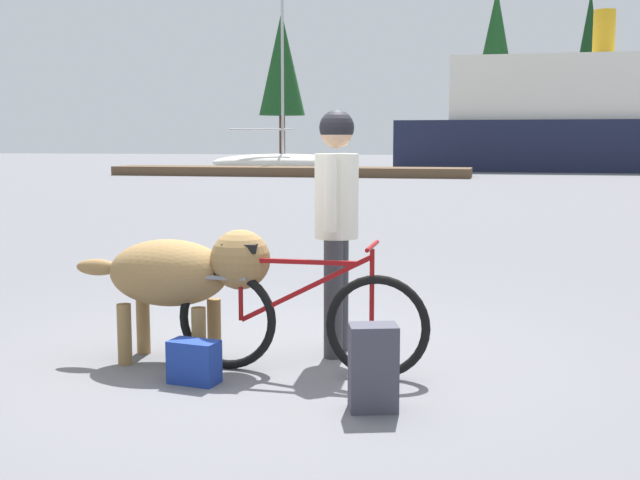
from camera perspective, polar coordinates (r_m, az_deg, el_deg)
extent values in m
plane|color=slate|center=(5.86, -2.92, -8.53)|extent=(160.00, 160.00, 0.00)
torus|color=black|center=(5.34, 4.13, -6.20)|extent=(0.70, 0.06, 0.70)
torus|color=black|center=(5.58, -6.63, -5.64)|extent=(0.70, 0.06, 0.70)
cube|color=maroon|center=(5.35, -0.87, -1.58)|extent=(0.67, 0.03, 0.03)
cube|color=maroon|center=(5.38, -1.07, -3.52)|extent=(0.90, 0.03, 0.49)
cylinder|color=maroon|center=(5.51, -5.67, -3.57)|extent=(0.03, 0.03, 0.42)
cylinder|color=maroon|center=(5.29, 3.72, -3.44)|extent=(0.03, 0.03, 0.52)
cube|color=black|center=(5.46, -5.71, -0.58)|extent=(0.24, 0.10, 0.06)
cylinder|color=maroon|center=(5.25, 3.75, -0.44)|extent=(0.03, 0.44, 0.03)
cube|color=slate|center=(5.53, -6.87, -2.59)|extent=(0.36, 0.14, 0.02)
cylinder|color=#333338|center=(6.02, 1.38, -3.84)|extent=(0.14, 0.14, 0.87)
cylinder|color=#333338|center=(5.81, 0.96, -4.24)|extent=(0.14, 0.14, 0.87)
cylinder|color=silver|center=(5.82, 1.19, 3.14)|extent=(0.32, 0.32, 0.61)
cylinder|color=silver|center=(6.03, 1.60, 3.62)|extent=(0.09, 0.09, 0.54)
cylinder|color=silver|center=(5.60, 0.75, 3.36)|extent=(0.09, 0.09, 0.54)
sphere|color=tan|center=(5.80, 1.20, 7.72)|extent=(0.23, 0.23, 0.23)
sphere|color=black|center=(5.81, 1.20, 8.02)|extent=(0.25, 0.25, 0.25)
ellipsoid|color=olive|center=(5.79, -10.74, -2.30)|extent=(0.87, 0.56, 0.48)
sphere|color=olive|center=(5.58, -5.70, -1.39)|extent=(0.42, 0.42, 0.42)
ellipsoid|color=olive|center=(6.02, -15.61, -1.88)|extent=(0.32, 0.12, 0.12)
cylinder|color=olive|center=(5.91, -7.55, -6.26)|extent=(0.10, 0.10, 0.43)
cylinder|color=olive|center=(5.63, -8.62, -6.95)|extent=(0.10, 0.10, 0.43)
cylinder|color=olive|center=(6.12, -12.49, -5.90)|extent=(0.10, 0.10, 0.43)
cylinder|color=olive|center=(5.85, -13.76, -6.55)|extent=(0.10, 0.10, 0.43)
cube|color=#3F3F4C|center=(4.75, 3.81, -9.06)|extent=(0.32, 0.27, 0.51)
cube|color=navy|center=(5.34, -8.96, -8.58)|extent=(0.35, 0.23, 0.28)
cube|color=brown|center=(35.49, -2.24, 4.91)|extent=(15.90, 2.34, 0.40)
cylinder|color=#BF8C19|center=(44.67, 19.58, 13.66)|extent=(1.10, 1.10, 2.40)
ellipsoid|color=silver|center=(39.69, -2.65, 5.50)|extent=(7.34, 2.06, 0.90)
cylinder|color=#B2B2B7|center=(39.79, -2.69, 11.61)|extent=(0.14, 0.14, 7.57)
cylinder|color=#B2B2B7|center=(39.98, -4.21, 7.87)|extent=(3.30, 0.10, 0.10)
cylinder|color=#4C331E|center=(60.77, -2.71, 7.26)|extent=(0.45, 0.45, 3.43)
cone|color=#19471E|center=(61.04, -2.74, 12.45)|extent=(3.45, 3.45, 7.61)
cylinder|color=#4C331E|center=(56.61, 12.23, 6.46)|extent=(0.48, 0.48, 2.13)
cone|color=#19471E|center=(56.86, 12.39, 12.41)|extent=(3.75, 3.75, 9.65)
cylinder|color=#4C331E|center=(63.57, 18.37, 6.56)|extent=(0.41, 0.41, 2.67)
cone|color=#143819|center=(63.86, 18.60, 12.17)|extent=(2.88, 2.88, 9.82)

